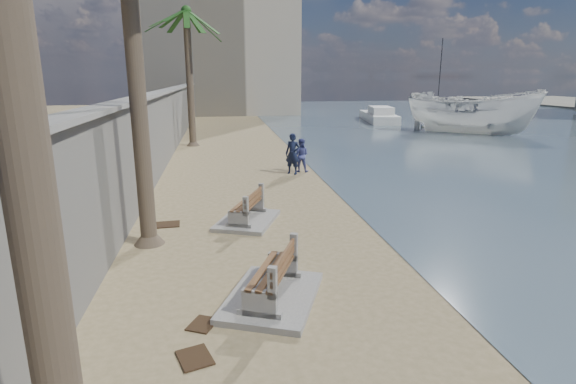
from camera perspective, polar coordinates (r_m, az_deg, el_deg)
seawall at (r=25.26m, az=-15.36°, el=8.10°), size 0.45×70.00×3.50m
wall_cap at (r=25.14m, az=-15.63°, el=12.17°), size 0.80×70.00×0.12m
end_building at (r=57.03m, az=-8.78°, el=16.98°), size 18.00×12.00×14.00m
bench_near at (r=9.02m, az=-2.02°, el=-11.04°), size 2.43×2.85×1.01m
bench_far at (r=13.68m, az=-5.23°, el=-2.21°), size 2.25×2.66×0.94m
palm_back at (r=29.64m, az=-12.80°, el=21.28°), size 5.00×5.00×9.06m
streetlight at (r=17.35m, az=-19.18°, el=21.40°), size 0.28×0.28×5.12m
person_a at (r=20.38m, az=0.59°, el=5.26°), size 0.93×0.84×2.13m
person_b at (r=20.90m, az=1.63°, el=4.92°), size 0.99×0.86×1.72m
boat_cruiser at (r=37.98m, az=22.27°, el=9.59°), size 5.35×5.34×4.40m
yacht_near at (r=47.86m, az=22.07°, el=8.65°), size 7.34×10.23×1.50m
yacht_far at (r=46.25m, az=11.40°, el=9.24°), size 3.90×9.17×1.50m
sailboat_west at (r=62.23m, az=18.42°, el=10.02°), size 7.85×5.81×9.07m
debris_b at (r=7.70m, az=-11.74°, el=-19.90°), size 0.65×0.73×0.03m
debris_c at (r=13.98m, az=-15.14°, el=-4.00°), size 0.80×0.66×0.03m
debris_d at (r=8.52m, az=-10.79°, el=-16.17°), size 0.62×0.67×0.03m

